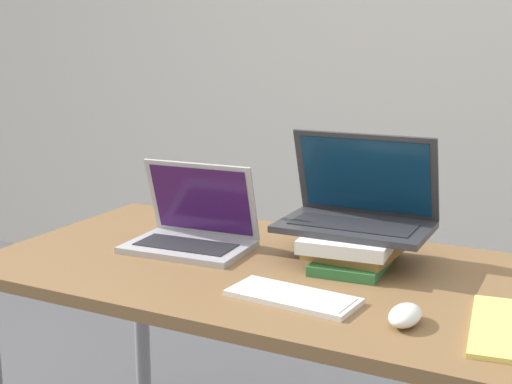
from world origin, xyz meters
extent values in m
cube|color=silver|center=(0.00, 2.05, 1.35)|extent=(8.00, 0.05, 2.70)
cube|color=brown|center=(0.00, 0.38, 0.73)|extent=(1.43, 0.75, 0.03)
cylinder|color=gray|center=(-0.65, 0.69, 0.36)|extent=(0.05, 0.05, 0.71)
cube|color=#B2B2B7|center=(-0.27, 0.40, 0.75)|extent=(0.33, 0.23, 0.02)
cube|color=#232328|center=(-0.27, 0.38, 0.76)|extent=(0.26, 0.13, 0.00)
cube|color=#B2B2B7|center=(-0.27, 0.47, 0.86)|extent=(0.32, 0.08, 0.21)
cube|color=#381451|center=(-0.27, 0.47, 0.86)|extent=(0.29, 0.07, 0.18)
cube|color=#33753D|center=(0.16, 0.48, 0.76)|extent=(0.18, 0.28, 0.02)
cube|color=olive|center=(0.16, 0.49, 0.78)|extent=(0.21, 0.23, 0.02)
cube|color=white|center=(0.15, 0.49, 0.81)|extent=(0.23, 0.29, 0.03)
cube|color=#333338|center=(0.15, 0.50, 0.83)|extent=(0.37, 0.24, 0.02)
cube|color=#232328|center=(0.15, 0.49, 0.84)|extent=(0.30, 0.13, 0.00)
cube|color=#333338|center=(0.14, 0.58, 0.95)|extent=(0.37, 0.09, 0.22)
cube|color=#0A2D4C|center=(0.14, 0.58, 0.95)|extent=(0.33, 0.08, 0.19)
cube|color=white|center=(0.12, 0.19, 0.75)|extent=(0.29, 0.14, 0.01)
cube|color=silver|center=(0.12, 0.19, 0.76)|extent=(0.26, 0.11, 0.00)
ellipsoid|color=white|center=(0.37, 0.18, 0.76)|extent=(0.06, 0.10, 0.04)
camera|label=1|loc=(0.71, -1.11, 1.30)|focal=50.00mm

